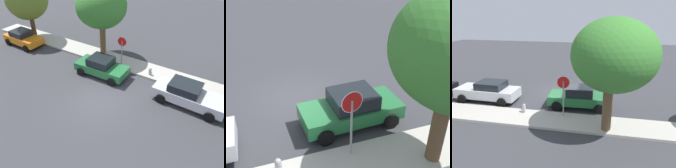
{
  "view_description": "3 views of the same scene",
  "coord_description": "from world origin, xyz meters",
  "views": [
    {
      "loc": [
        6.56,
        -8.79,
        9.3
      ],
      "look_at": [
        0.32,
        1.04,
        0.89
      ],
      "focal_mm": 35.0,
      "sensor_mm": 36.0,
      "label": 1
    },
    {
      "loc": [
        1.89,
        11.23,
        7.04
      ],
      "look_at": [
        -1.54,
        1.55,
        1.23
      ],
      "focal_mm": 45.0,
      "sensor_mm": 36.0,
      "label": 2
    },
    {
      "loc": [
        -3.38,
        16.2,
        6.1
      ],
      "look_at": [
        -0.46,
        1.79,
        1.25
      ],
      "focal_mm": 35.0,
      "sensor_mm": 36.0,
      "label": 3
    }
  ],
  "objects": [
    {
      "name": "parked_car_green",
      "position": [
        -1.68,
        2.72,
        0.72
      ],
      "size": [
        4.05,
        2.05,
        1.45
      ],
      "color": "#236B38",
      "rests_on": "ground_plane"
    },
    {
      "name": "fire_hydrant",
      "position": [
        1.52,
        4.54,
        0.36
      ],
      "size": [
        0.3,
        0.22,
        0.72
      ],
      "color": "#A5A5A8",
      "rests_on": "ground_plane"
    },
    {
      "name": "ground_plane",
      "position": [
        0.0,
        0.0,
        0.0
      ],
      "size": [
        60.0,
        60.0,
        0.0
      ],
      "primitive_type": "plane",
      "color": "#38383D"
    },
    {
      "name": "stop_sign",
      "position": [
        -0.96,
        4.48,
        1.8
      ],
      "size": [
        0.75,
        0.11,
        2.63
      ],
      "color": "gray",
      "rests_on": "ground_plane"
    }
  ]
}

